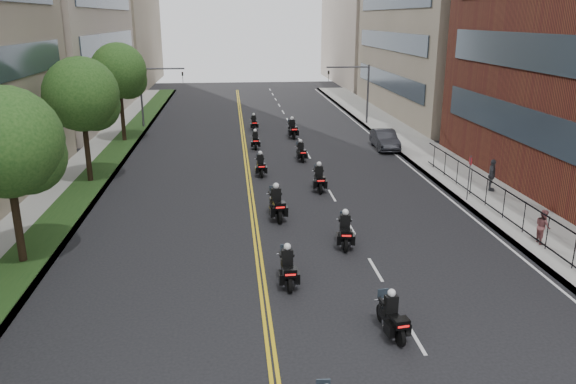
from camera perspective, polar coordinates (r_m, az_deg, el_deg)
The scene contains 20 objects.
sidewalk_right at distance 39.40m, azimuth 15.89°, elevation 2.35°, with size 4.00×90.00×0.15m, color gray.
sidewalk_left at distance 37.87m, azimuth -20.24°, elevation 1.34°, with size 4.00×90.00×0.15m, color gray.
grass_strip at distance 37.65m, azimuth -19.08°, elevation 1.53°, with size 2.00×90.00×0.04m, color #173714.
iron_fence at distance 27.55m, azimuth 23.82°, elevation -3.05°, with size 0.05×28.00×1.50m.
street_trees at distance 30.54m, azimuth -22.30°, elevation 7.25°, with size 4.40×38.40×7.98m.
traffic_signal_right at distance 54.04m, azimuth 7.13°, elevation 10.69°, with size 4.09×0.20×5.60m.
traffic_signal_left at distance 53.16m, azimuth -13.69°, elevation 10.24°, with size 4.09×0.20×5.60m.
motorcycle_1 at distance 18.68m, azimuth 10.51°, elevation -12.42°, with size 0.64×2.10×1.56m.
motorcycle_2 at distance 21.56m, azimuth -0.03°, elevation -7.79°, with size 0.51×2.21×1.63m.
motorcycle_3 at distance 25.18m, azimuth 5.82°, elevation -4.03°, with size 0.70×2.28×1.69m.
motorcycle_4 at distance 28.41m, azimuth -1.16°, elevation -1.30°, with size 0.69×2.50×1.85m.
motorcycle_5 at distance 33.11m, azimuth 3.18°, elevation 1.30°, with size 0.56×2.33×1.72m.
motorcycle_6 at distance 36.33m, azimuth -2.81°, elevation 2.67°, with size 0.50×2.15×1.58m.
motorcycle_7 at distance 40.10m, azimuth 1.32°, elevation 4.06°, with size 0.56×2.08×1.53m.
motorcycle_8 at distance 43.96m, azimuth -3.34°, elevation 5.21°, with size 0.47×2.07×1.53m.
motorcycle_9 at distance 47.87m, azimuth 0.44°, elevation 6.37°, with size 0.64×2.44×1.80m.
motorcycle_10 at distance 51.52m, azimuth -3.49°, elevation 6.99°, with size 0.49×2.07×1.52m.
parked_sedan at distance 44.40m, azimuth 9.81°, elevation 5.28°, with size 1.55×4.45×1.47m, color black.
pedestrian_b at distance 27.41m, azimuth 24.48°, elevation -3.19°, with size 0.75×0.59×1.55m, color brown.
pedestrian_c at distance 34.51m, azimuth 20.00°, elevation 1.63°, with size 1.09×0.45×1.86m, color #404147.
Camera 1 is at (-2.46, -10.34, 9.78)m, focal length 35.00 mm.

